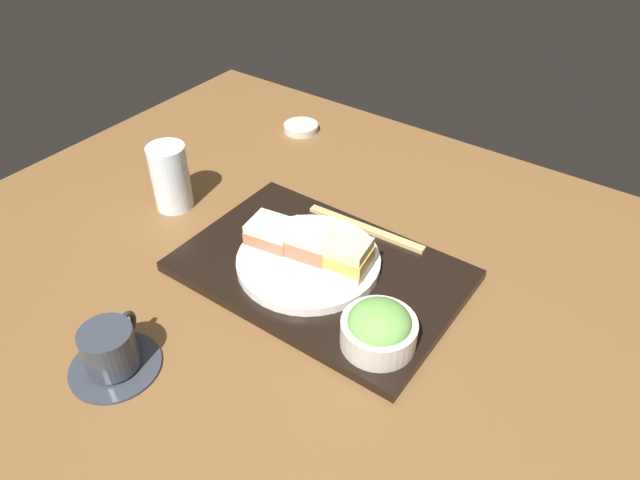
{
  "coord_description": "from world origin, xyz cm",
  "views": [
    {
      "loc": [
        -35.18,
        56.7,
        61.5
      ],
      "look_at": [
        5.63,
        -0.3,
        5.0
      ],
      "focal_mm": 32.8,
      "sensor_mm": 36.0,
      "label": 1
    }
  ],
  "objects_px": {
    "sandwich_near": "(346,256)",
    "salad_bowl": "(379,328)",
    "sandwich_middle": "(308,244)",
    "sandwich_far": "(272,235)",
    "small_sauce_dish": "(301,127)",
    "coffee_cup": "(111,352)",
    "sandwich_plate": "(309,261)",
    "chopsticks_pair": "(365,228)",
    "drinking_glass": "(170,177)"
  },
  "relations": [
    {
      "from": "salad_bowl",
      "to": "drinking_glass",
      "type": "bearing_deg",
      "value": -9.58
    },
    {
      "from": "chopsticks_pair",
      "to": "coffee_cup",
      "type": "height_order",
      "value": "coffee_cup"
    },
    {
      "from": "sandwich_middle",
      "to": "sandwich_far",
      "type": "relative_size",
      "value": 1.05
    },
    {
      "from": "sandwich_plate",
      "to": "sandwich_near",
      "type": "height_order",
      "value": "sandwich_near"
    },
    {
      "from": "salad_bowl",
      "to": "drinking_glass",
      "type": "relative_size",
      "value": 0.85
    },
    {
      "from": "sandwich_far",
      "to": "chopsticks_pair",
      "type": "xyz_separation_m",
      "value": [
        -0.09,
        -0.14,
        -0.03
      ]
    },
    {
      "from": "salad_bowl",
      "to": "coffee_cup",
      "type": "relative_size",
      "value": 0.85
    },
    {
      "from": "sandwich_near",
      "to": "chopsticks_pair",
      "type": "xyz_separation_m",
      "value": [
        0.04,
        -0.12,
        -0.04
      ]
    },
    {
      "from": "sandwich_plate",
      "to": "salad_bowl",
      "type": "height_order",
      "value": "salad_bowl"
    },
    {
      "from": "salad_bowl",
      "to": "chopsticks_pair",
      "type": "bearing_deg",
      "value": -54.03
    },
    {
      "from": "sandwich_near",
      "to": "sandwich_middle",
      "type": "distance_m",
      "value": 0.06
    },
    {
      "from": "sandwich_far",
      "to": "chopsticks_pair",
      "type": "relative_size",
      "value": 0.37
    },
    {
      "from": "sandwich_plate",
      "to": "sandwich_near",
      "type": "xyz_separation_m",
      "value": [
        -0.06,
        -0.01,
        0.03
      ]
    },
    {
      "from": "chopsticks_pair",
      "to": "small_sauce_dish",
      "type": "relative_size",
      "value": 2.84
    },
    {
      "from": "sandwich_plate",
      "to": "small_sauce_dish",
      "type": "relative_size",
      "value": 2.96
    },
    {
      "from": "salad_bowl",
      "to": "small_sauce_dish",
      "type": "xyz_separation_m",
      "value": [
        0.46,
        -0.44,
        -0.04
      ]
    },
    {
      "from": "sandwich_near",
      "to": "sandwich_middle",
      "type": "height_order",
      "value": "sandwich_near"
    },
    {
      "from": "drinking_glass",
      "to": "small_sauce_dish",
      "type": "distance_m",
      "value": 0.36
    },
    {
      "from": "sandwich_near",
      "to": "chopsticks_pair",
      "type": "distance_m",
      "value": 0.13
    },
    {
      "from": "sandwich_plate",
      "to": "sandwich_near",
      "type": "distance_m",
      "value": 0.07
    },
    {
      "from": "coffee_cup",
      "to": "drinking_glass",
      "type": "bearing_deg",
      "value": -55.58
    },
    {
      "from": "coffee_cup",
      "to": "small_sauce_dish",
      "type": "xyz_separation_m",
      "value": [
        0.19,
        -0.66,
        -0.02
      ]
    },
    {
      "from": "sandwich_far",
      "to": "salad_bowl",
      "type": "bearing_deg",
      "value": 164.65
    },
    {
      "from": "sandwich_far",
      "to": "chopsticks_pair",
      "type": "distance_m",
      "value": 0.16
    },
    {
      "from": "sandwich_near",
      "to": "salad_bowl",
      "type": "height_order",
      "value": "sandwich_near"
    },
    {
      "from": "sandwich_near",
      "to": "small_sauce_dish",
      "type": "xyz_separation_m",
      "value": [
        0.35,
        -0.35,
        -0.05
      ]
    },
    {
      "from": "chopsticks_pair",
      "to": "sandwich_plate",
      "type": "bearing_deg",
      "value": 78.79
    },
    {
      "from": "salad_bowl",
      "to": "small_sauce_dish",
      "type": "bearing_deg",
      "value": -43.58
    },
    {
      "from": "coffee_cup",
      "to": "sandwich_far",
      "type": "bearing_deg",
      "value": -96.98
    },
    {
      "from": "sandwich_middle",
      "to": "sandwich_far",
      "type": "xyz_separation_m",
      "value": [
        0.06,
        0.01,
        -0.0
      ]
    },
    {
      "from": "coffee_cup",
      "to": "chopsticks_pair",
      "type": "bearing_deg",
      "value": -106.05
    },
    {
      "from": "chopsticks_pair",
      "to": "small_sauce_dish",
      "type": "xyz_separation_m",
      "value": [
        0.31,
        -0.24,
        -0.01
      ]
    },
    {
      "from": "salad_bowl",
      "to": "sandwich_plate",
      "type": "bearing_deg",
      "value": -23.45
    },
    {
      "from": "sandwich_near",
      "to": "chopsticks_pair",
      "type": "bearing_deg",
      "value": -72.41
    },
    {
      "from": "sandwich_far",
      "to": "drinking_glass",
      "type": "bearing_deg",
      "value": -3.9
    },
    {
      "from": "small_sauce_dish",
      "to": "sandwich_far",
      "type": "bearing_deg",
      "value": 121.39
    },
    {
      "from": "coffee_cup",
      "to": "drinking_glass",
      "type": "distance_m",
      "value": 0.37
    },
    {
      "from": "salad_bowl",
      "to": "chopsticks_pair",
      "type": "distance_m",
      "value": 0.25
    },
    {
      "from": "salad_bowl",
      "to": "coffee_cup",
      "type": "xyz_separation_m",
      "value": [
        0.27,
        0.22,
        -0.02
      ]
    },
    {
      "from": "sandwich_plate",
      "to": "sandwich_middle",
      "type": "relative_size",
      "value": 2.68
    },
    {
      "from": "sandwich_far",
      "to": "small_sauce_dish",
      "type": "height_order",
      "value": "sandwich_far"
    },
    {
      "from": "sandwich_middle",
      "to": "drinking_glass",
      "type": "relative_size",
      "value": 0.69
    },
    {
      "from": "sandwich_far",
      "to": "drinking_glass",
      "type": "xyz_separation_m",
      "value": [
        0.24,
        -0.02,
        0.01
      ]
    },
    {
      "from": "sandwich_middle",
      "to": "small_sauce_dish",
      "type": "bearing_deg",
      "value": -51.46
    },
    {
      "from": "drinking_glass",
      "to": "chopsticks_pair",
      "type": "bearing_deg",
      "value": -160.12
    },
    {
      "from": "sandwich_plate",
      "to": "sandwich_near",
      "type": "bearing_deg",
      "value": -170.71
    },
    {
      "from": "sandwich_plate",
      "to": "sandwich_middle",
      "type": "bearing_deg",
      "value": 165.96
    },
    {
      "from": "sandwich_far",
      "to": "coffee_cup",
      "type": "relative_size",
      "value": 0.66
    },
    {
      "from": "sandwich_middle",
      "to": "coffee_cup",
      "type": "relative_size",
      "value": 0.69
    },
    {
      "from": "sandwich_plate",
      "to": "drinking_glass",
      "type": "bearing_deg",
      "value": -1.22
    }
  ]
}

